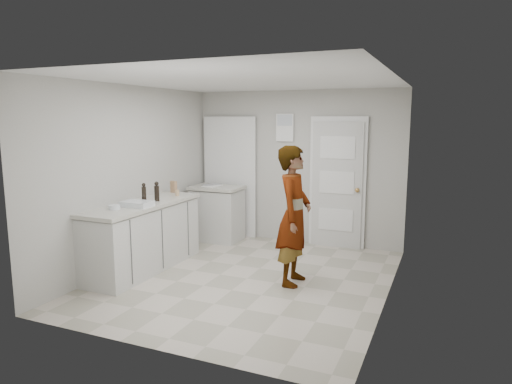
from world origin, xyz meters
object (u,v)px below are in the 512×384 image
at_px(spice_jar, 177,193).
at_px(baking_dish, 137,204).
at_px(egg_bowl, 114,207).
at_px(oil_cruet_b, 144,193).
at_px(person, 294,216).
at_px(oil_cruet_a, 157,192).
at_px(cake_mix_box, 174,187).

xyz_separation_m(spice_jar, baking_dish, (-0.04, -0.89, -0.01)).
bearing_deg(egg_bowl, spice_jar, 81.79).
relative_size(spice_jar, egg_bowl, 0.60).
height_order(oil_cruet_b, baking_dish, oil_cruet_b).
height_order(person, egg_bowl, person).
relative_size(baking_dish, egg_bowl, 2.65).
distance_m(person, egg_bowl, 2.24).
relative_size(spice_jar, baking_dish, 0.23).
bearing_deg(oil_cruet_a, oil_cruet_b, -113.85).
bearing_deg(oil_cruet_a, cake_mix_box, 105.33).
distance_m(baking_dish, egg_bowl, 0.31).
xyz_separation_m(person, cake_mix_box, (-2.14, 0.60, 0.15)).
xyz_separation_m(cake_mix_box, oil_cruet_b, (0.12, -0.89, 0.04)).
xyz_separation_m(cake_mix_box, baking_dish, (0.18, -1.13, -0.06)).
bearing_deg(person, spice_jar, 75.95).
xyz_separation_m(baking_dish, egg_bowl, (-0.13, -0.28, -0.00)).
relative_size(cake_mix_box, oil_cruet_a, 0.65).
distance_m(person, baking_dish, 2.03).
distance_m(spice_jar, baking_dish, 0.89).
relative_size(oil_cruet_a, baking_dish, 0.71).
distance_m(cake_mix_box, spice_jar, 0.32).
distance_m(oil_cruet_a, baking_dish, 0.43).
xyz_separation_m(person, egg_bowl, (-2.09, -0.80, 0.09)).
relative_size(oil_cruet_a, egg_bowl, 1.88).
bearing_deg(cake_mix_box, egg_bowl, -69.92).
bearing_deg(cake_mix_box, baking_dish, -62.83).
height_order(oil_cruet_a, baking_dish, oil_cruet_a).
bearing_deg(oil_cruet_b, person, 8.02).
bearing_deg(cake_mix_box, oil_cruet_a, -56.50).
height_order(cake_mix_box, oil_cruet_a, oil_cruet_a).
height_order(person, cake_mix_box, person).
height_order(spice_jar, oil_cruet_a, oil_cruet_a).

